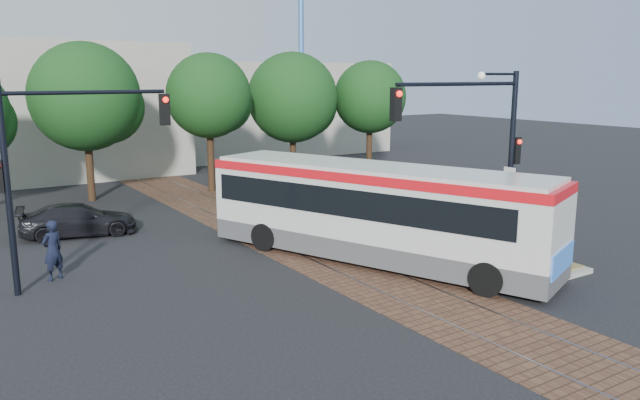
{
  "coord_description": "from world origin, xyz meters",
  "views": [
    {
      "loc": [
        -11.39,
        -14.63,
        6.08
      ],
      "look_at": [
        0.71,
        4.12,
        1.6
      ],
      "focal_mm": 35.0,
      "sensor_mm": 36.0,
      "label": 1
    }
  ],
  "objects": [
    {
      "name": "ground",
      "position": [
        0.0,
        0.0,
        0.0
      ],
      "size": [
        120.0,
        120.0,
        0.0
      ],
      "primitive_type": "plane",
      "color": "black",
      "rests_on": "ground"
    },
    {
      "name": "trackbed",
      "position": [
        0.0,
        4.0,
        0.01
      ],
      "size": [
        3.6,
        40.0,
        0.02
      ],
      "color": "brown",
      "rests_on": "ground"
    },
    {
      "name": "tree_row",
      "position": [
        1.21,
        16.42,
        4.85
      ],
      "size": [
        26.4,
        5.6,
        7.67
      ],
      "color": "#382314",
      "rests_on": "ground"
    },
    {
      "name": "warehouses",
      "position": [
        -0.53,
        28.75,
        3.81
      ],
      "size": [
        40.0,
        13.0,
        8.0
      ],
      "color": "#ADA899",
      "rests_on": "ground"
    },
    {
      "name": "crane",
      "position": [
        18.0,
        34.0,
        10.88
      ],
      "size": [
        8.0,
        0.5,
        18.0
      ],
      "color": "#3F72B2",
      "rests_on": "ground"
    },
    {
      "name": "city_bus",
      "position": [
        0.96,
        1.23,
        1.78
      ],
      "size": [
        6.88,
        12.0,
        3.2
      ],
      "rotation": [
        0.0,
        0.0,
        0.39
      ],
      "color": "#49494C",
      "rests_on": "ground"
    },
    {
      "name": "traffic_island",
      "position": [
        4.82,
        -0.9,
        0.33
      ],
      "size": [
        2.2,
        5.2,
        1.13
      ],
      "color": "gray",
      "rests_on": "ground"
    },
    {
      "name": "signal_pole_main",
      "position": [
        3.86,
        -0.81,
        4.16
      ],
      "size": [
        5.49,
        0.46,
        6.0
      ],
      "color": "black",
      "rests_on": "ground"
    },
    {
      "name": "signal_pole_left",
      "position": [
        -8.37,
        4.0,
        3.86
      ],
      "size": [
        4.99,
        0.34,
        6.0
      ],
      "color": "black",
      "rests_on": "ground"
    },
    {
      "name": "officer",
      "position": [
        -8.36,
        4.88,
        0.92
      ],
      "size": [
        0.8,
        0.7,
        1.84
      ],
      "primitive_type": "imported",
      "rotation": [
        0.0,
        0.0,
        3.61
      ],
      "color": "black",
      "rests_on": "ground"
    },
    {
      "name": "parked_car",
      "position": [
        -6.56,
        10.01,
        0.62
      ],
      "size": [
        4.55,
        2.5,
        1.25
      ],
      "primitive_type": "imported",
      "rotation": [
        0.0,
        0.0,
        1.39
      ],
      "color": "black",
      "rests_on": "ground"
    }
  ]
}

